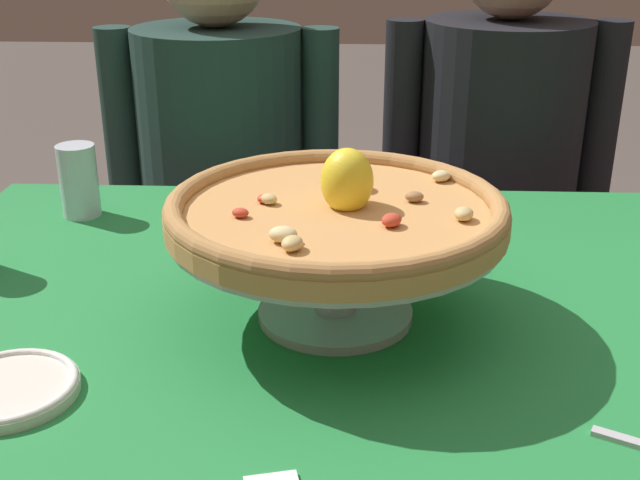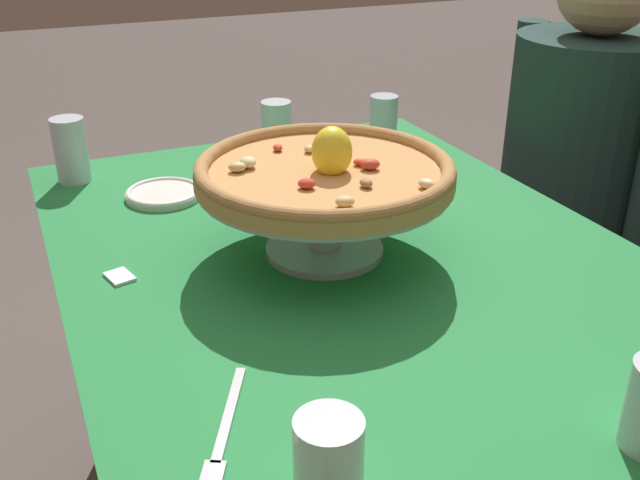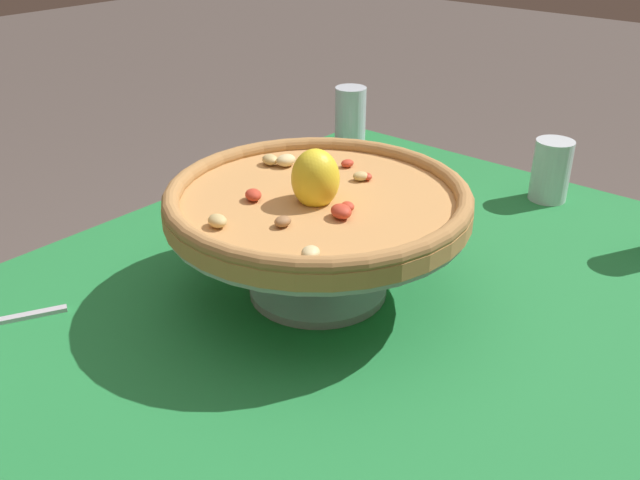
{
  "view_description": "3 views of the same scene",
  "coord_description": "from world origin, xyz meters",
  "views": [
    {
      "loc": [
        -0.01,
        -0.95,
        1.25
      ],
      "look_at": [
        -0.05,
        0.02,
        0.85
      ],
      "focal_mm": 44.68,
      "sensor_mm": 36.0,
      "label": 1
    },
    {
      "loc": [
        0.99,
        -0.49,
        1.33
      ],
      "look_at": [
        0.02,
        -0.07,
        0.81
      ],
      "focal_mm": 41.29,
      "sensor_mm": 36.0,
      "label": 2
    },
    {
      "loc": [
        0.63,
        0.53,
        1.3
      ],
      "look_at": [
        -0.0,
        -0.01,
        0.87
      ],
      "focal_mm": 38.92,
      "sensor_mm": 36.0,
      "label": 3
    }
  ],
  "objects": [
    {
      "name": "dining_table",
      "position": [
        0.0,
        0.0,
        0.66
      ],
      "size": [
        1.33,
        0.94,
        0.76
      ],
      "color": "brown",
      "rests_on": "ground"
    },
    {
      "name": "pizza_stand",
      "position": [
        -0.03,
        -0.04,
        0.85
      ],
      "size": [
        0.41,
        0.41,
        0.13
      ],
      "color": "#B7B7C1",
      "rests_on": "dining_table"
    },
    {
      "name": "pizza",
      "position": [
        -0.03,
        -0.04,
        0.91
      ],
      "size": [
        0.42,
        0.42,
        0.1
      ],
      "color": "tan",
      "rests_on": "pizza_stand"
    },
    {
      "name": "water_glass_back_left",
      "position": [
        -0.48,
        0.31,
        0.82
      ],
      "size": [
        0.06,
        0.06,
        0.12
      ],
      "color": "silver",
      "rests_on": "dining_table"
    },
    {
      "name": "side_plate",
      "position": [
        -0.38,
        -0.23,
        0.77
      ],
      "size": [
        0.15,
        0.15,
        0.02
      ],
      "color": "silver",
      "rests_on": "dining_table"
    },
    {
      "name": "diner_left",
      "position": [
        -0.31,
        0.76,
        0.61
      ],
      "size": [
        0.52,
        0.37,
        1.24
      ],
      "color": "gray",
      "rests_on": "ground"
    },
    {
      "name": "diner_right",
      "position": [
        0.31,
        0.77,
        0.61
      ],
      "size": [
        0.51,
        0.36,
        1.25
      ],
      "color": "navy",
      "rests_on": "ground"
    }
  ]
}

